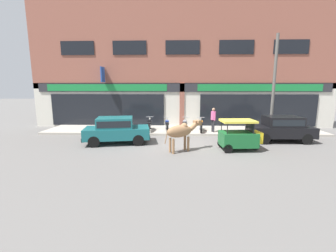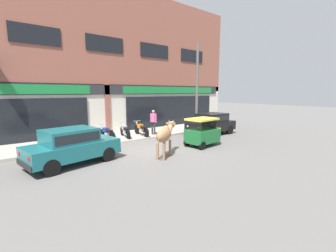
% 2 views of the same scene
% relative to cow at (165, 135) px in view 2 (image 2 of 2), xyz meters
% --- Properties ---
extents(ground_plane, '(90.00, 90.00, 0.00)m').
position_rel_cow_xyz_m(ground_plane, '(0.20, 1.22, -1.01)').
color(ground_plane, '#605E5B').
extents(sidewalk, '(19.00, 3.15, 0.16)m').
position_rel_cow_xyz_m(sidewalk, '(0.20, 5.00, -0.93)').
color(sidewalk, '#A8A093').
rests_on(sidewalk, ground).
extents(shop_building, '(23.00, 1.40, 9.92)m').
position_rel_cow_xyz_m(shop_building, '(0.20, 6.83, 3.75)').
color(shop_building, '#8E5142').
rests_on(shop_building, ground).
extents(cow, '(1.88, 1.40, 1.61)m').
position_rel_cow_xyz_m(cow, '(0.00, 0.00, 0.00)').
color(cow, '#936B47').
rests_on(cow, ground).
extents(car_0, '(3.79, 2.20, 1.46)m').
position_rel_cow_xyz_m(car_0, '(-3.56, 1.49, -0.19)').
color(car_0, black).
rests_on(car_0, ground).
extents(car_1, '(3.64, 1.67, 1.46)m').
position_rel_cow_xyz_m(car_1, '(5.80, 2.28, -0.19)').
color(car_1, black).
rests_on(car_1, ground).
extents(auto_rickshaw, '(2.03, 1.29, 1.52)m').
position_rel_cow_xyz_m(auto_rickshaw, '(2.91, 0.37, -0.35)').
color(auto_rickshaw, black).
rests_on(auto_rickshaw, ground).
extents(motorcycle_0, '(0.52, 1.81, 0.88)m').
position_rel_cow_xyz_m(motorcycle_0, '(-2.07, 4.43, -0.46)').
color(motorcycle_0, black).
rests_on(motorcycle_0, sidewalk).
extents(motorcycle_1, '(0.52, 1.81, 0.88)m').
position_rel_cow_xyz_m(motorcycle_1, '(-0.85, 4.33, -0.46)').
color(motorcycle_1, black).
rests_on(motorcycle_1, sidewalk).
extents(motorcycle_2, '(0.63, 1.80, 0.88)m').
position_rel_cow_xyz_m(motorcycle_2, '(0.35, 4.43, -0.46)').
color(motorcycle_2, black).
rests_on(motorcycle_2, sidewalk).
extents(motorcycle_3, '(0.52, 1.81, 0.88)m').
position_rel_cow_xyz_m(motorcycle_3, '(1.43, 4.29, -0.46)').
color(motorcycle_3, black).
rests_on(motorcycle_3, sidewalk).
extents(pedestrian, '(0.32, 0.48, 1.60)m').
position_rel_cow_xyz_m(pedestrian, '(2.20, 4.06, 0.14)').
color(pedestrian, '#2D2D33').
rests_on(pedestrian, sidewalk).
extents(utility_pole, '(0.18, 0.18, 6.12)m').
position_rel_cow_xyz_m(utility_pole, '(5.81, 3.72, 2.21)').
color(utility_pole, '#595651').
rests_on(utility_pole, sidewalk).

